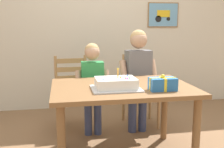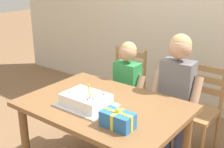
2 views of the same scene
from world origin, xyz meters
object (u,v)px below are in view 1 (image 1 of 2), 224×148
Objects in this scene: chair_left at (72,92)px; child_older at (138,71)px; dining_table at (122,96)px; gift_box_red_large at (163,84)px; chair_right at (140,89)px; child_younger at (93,80)px; birthday_cake at (116,84)px.

chair_left is 0.88m from child_older.
dining_table is 0.42m from gift_box_red_large.
chair_left and chair_right have the same top height.
gift_box_red_large is 0.22× the size of child_younger.
child_older is at bearing 88.36° from gift_box_red_large.
birthday_cake is 0.42m from gift_box_red_large.
birthday_cake is at bearing -70.99° from chair_left.
birthday_cake is 0.40× the size of child_younger.
chair_right is at bearing 64.20° from dining_table.
dining_table is 1.44× the size of chair_right.
gift_box_red_large is 1.20m from chair_right.
dining_table is at bearing -64.13° from chair_left.
birthday_cake is (-0.09, -0.12, 0.15)m from dining_table.
child_younger is (-0.21, 0.65, 0.03)m from dining_table.
dining_table is 1.03m from chair_left.
birthday_cake is 0.88m from child_older.
gift_box_red_large is at bearing -96.31° from chair_right.
gift_box_red_large is at bearing -16.21° from birthday_cake.
birthday_cake is 1.20m from chair_right.
birthday_cake is 0.48× the size of chair_left.
chair_right is 0.73m from child_younger.
chair_right is at bearing 22.09° from child_younger.
birthday_cake is 1.14m from chair_left.
gift_box_red_large is 0.26× the size of chair_right.
child_younger reaches higher than birthday_cake.
chair_left is at bearing 109.01° from birthday_cake.
chair_left is 0.88m from chair_right.
chair_left is 0.73× the size of child_older.
chair_left is 1.00× the size of chair_right.
dining_table is 1.20× the size of child_younger.
gift_box_red_large is at bearing -56.61° from chair_left.
chair_right is 0.83× the size of child_younger.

